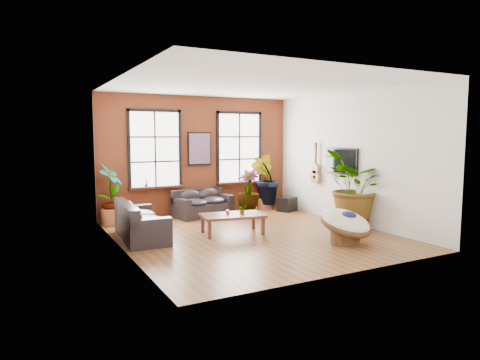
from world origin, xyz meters
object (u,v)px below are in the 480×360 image
Objects in this scene: sofa_left at (139,222)px; papasan_chair at (346,224)px; coffee_table at (232,217)px; sofa_back at (202,204)px.

sofa_left is 1.57× the size of papasan_chair.
sofa_left reaches higher than coffee_table.
sofa_back is 4.66m from papasan_chair.
sofa_left is (-2.34, -1.88, 0.02)m from sofa_back.
papasan_chair reaches higher than coffee_table.
sofa_back is at bearing 93.78° from coffee_table.
papasan_chair is (1.75, -1.97, 0.01)m from coffee_table.
sofa_back is 1.33× the size of papasan_chair.
sofa_back is 1.15× the size of coffee_table.
coffee_table is (-0.24, -2.44, 0.07)m from sofa_back.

